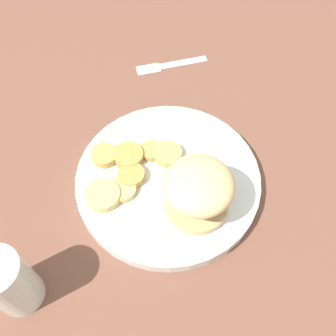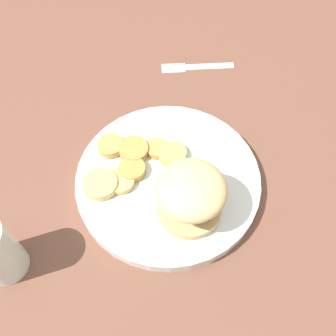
# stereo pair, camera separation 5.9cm
# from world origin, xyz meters

# --- Properties ---
(ground_plane) EXTENTS (4.00, 4.00, 0.00)m
(ground_plane) POSITION_xyz_m (0.00, 0.00, 0.00)
(ground_plane) COLOR brown
(dinner_plate) EXTENTS (0.29, 0.29, 0.02)m
(dinner_plate) POSITION_xyz_m (0.00, 0.00, 0.01)
(dinner_plate) COLOR silver
(dinner_plate) RESTS_ON ground_plane
(sandwich) EXTENTS (0.11, 0.10, 0.09)m
(sandwich) POSITION_xyz_m (-0.06, -0.03, 0.07)
(sandwich) COLOR tan
(sandwich) RESTS_ON dinner_plate
(potato_round_0) EXTENTS (0.05, 0.05, 0.01)m
(potato_round_0) POSITION_xyz_m (0.05, 0.05, 0.03)
(potato_round_0) COLOR #BC8942
(potato_round_0) RESTS_ON dinner_plate
(potato_round_1) EXTENTS (0.04, 0.04, 0.01)m
(potato_round_1) POSITION_xyz_m (0.06, 0.09, 0.03)
(potato_round_1) COLOR tan
(potato_round_1) RESTS_ON dinner_plate
(potato_round_2) EXTENTS (0.04, 0.04, 0.01)m
(potato_round_2) POSITION_xyz_m (0.01, 0.06, 0.03)
(potato_round_2) COLOR #BC8942
(potato_round_2) RESTS_ON dinner_plate
(potato_round_3) EXTENTS (0.04, 0.04, 0.01)m
(potato_round_3) POSITION_xyz_m (0.05, 0.02, 0.03)
(potato_round_3) COLOR tan
(potato_round_3) RESTS_ON dinner_plate
(potato_round_4) EXTENTS (0.05, 0.05, 0.01)m
(potato_round_4) POSITION_xyz_m (0.04, -0.01, 0.03)
(potato_round_4) COLOR tan
(potato_round_4) RESTS_ON dinner_plate
(potato_round_5) EXTENTS (0.05, 0.05, 0.01)m
(potato_round_5) POSITION_xyz_m (-0.02, 0.10, 0.03)
(potato_round_5) COLOR #DBB766
(potato_round_5) RESTS_ON dinner_plate
(potato_round_6) EXTENTS (0.04, 0.04, 0.01)m
(potato_round_6) POSITION_xyz_m (-0.01, 0.07, 0.03)
(potato_round_6) COLOR #DBB766
(potato_round_6) RESTS_ON dinner_plate
(fork) EXTENTS (0.03, 0.14, 0.00)m
(fork) POSITION_xyz_m (0.26, -0.06, 0.00)
(fork) COLOR silver
(fork) RESTS_ON ground_plane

